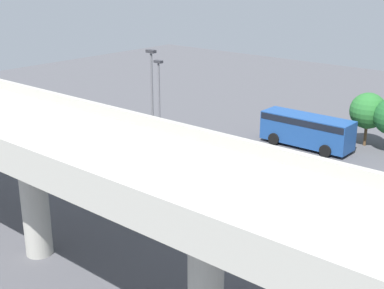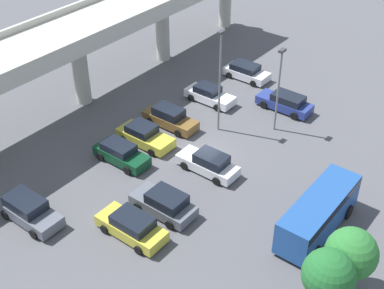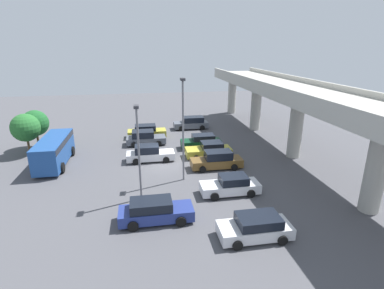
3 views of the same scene
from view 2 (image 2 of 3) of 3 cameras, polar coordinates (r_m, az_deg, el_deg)
The scene contains 17 objects.
ground_plane at distance 41.38m, azimuth 1.43°, elevation -1.25°, with size 94.35×94.35×0.00m, color #4C4C51.
highway_overpass at distance 46.58m, azimuth -12.24°, elevation 10.93°, with size 45.39×6.34×7.64m.
parked_car_0 at distance 36.96m, azimuth -17.02°, elevation -6.72°, with size 2.15×4.74×1.70m.
parked_car_1 at distance 34.56m, azimuth -6.44°, elevation -8.65°, with size 2.15×4.79×1.60m.
parked_car_2 at distance 35.96m, azimuth -2.97°, elevation -6.29°, with size 2.24×4.56×1.66m.
parked_car_3 at distance 39.41m, azimuth 1.78°, elevation -2.02°, with size 2.02×4.78×1.63m.
parked_car_4 at distance 44.53m, azimuth -2.38°, elevation 2.86°, with size 1.97×4.87×1.69m.
parked_car_5 at distance 47.99m, azimuth 1.86°, elevation 5.33°, with size 2.02×4.63×1.51m.
parked_car_6 at distance 47.41m, azimuth 9.93°, elevation 4.45°, with size 2.05×4.90×1.55m.
parked_car_7 at distance 52.12m, azimuth 5.80°, elevation 7.74°, with size 2.16×4.42×1.46m.
parked_car_8 at distance 40.77m, azimuth -7.59°, elevation -0.94°, with size 2.01×4.52×1.54m.
parked_car_9 at distance 42.59m, azimuth -5.08°, elevation 0.97°, with size 2.20×4.75×1.57m.
shuttle_bus at distance 35.10m, azimuth 13.39°, elevation -6.93°, with size 7.51×2.57×2.62m.
lamp_post_near_aisle at distance 42.82m, azimuth 9.25°, elevation 6.42°, with size 0.70×0.35×7.22m.
lamp_post_mid_lot at distance 41.94m, azimuth 3.00°, elevation 7.41°, with size 0.70×0.35×8.72m.
tree_front_left at distance 29.62m, azimuth 14.38°, elevation -13.33°, with size 2.89×2.89×4.35m.
tree_front_right at distance 30.93m, azimuth 16.63°, elevation -11.08°, with size 2.94×2.94×4.42m.
Camera 2 is at (-26.93, -19.61, 24.55)m, focal length 50.00 mm.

